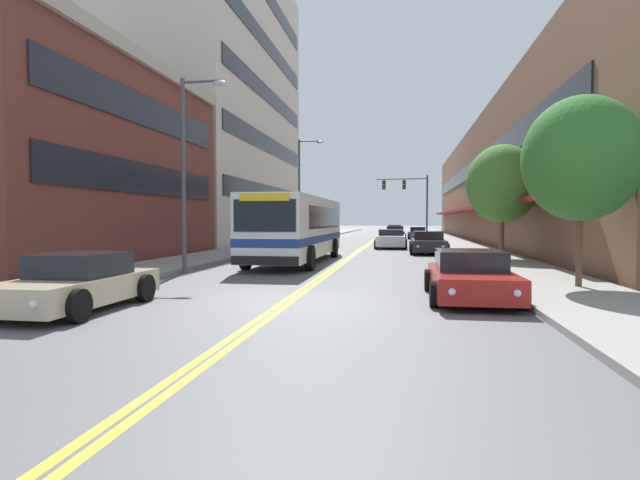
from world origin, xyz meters
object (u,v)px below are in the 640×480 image
(car_silver_parked_left_near, at_px, (320,236))
(car_champagne_parked_left_far, at_px, (302,239))
(car_white_moving_lead, at_px, (391,239))
(car_black_moving_second, at_px, (395,234))
(street_lamp_left_far, at_px, (302,183))
(street_tree_right_mid, at_px, (502,184))
(car_red_parked_right_foreground, at_px, (470,277))
(car_slate_blue_parked_right_far, at_px, (418,233))
(traffic_signal_mast, at_px, (410,194))
(car_charcoal_parked_right_mid, at_px, (428,243))
(street_lamp_left_near, at_px, (189,158))
(car_beige_parked_left_mid, at_px, (77,283))
(street_tree_right_near, at_px, (581,159))
(city_bus, at_px, (298,226))
(car_navy_moving_third, at_px, (395,231))

(car_silver_parked_left_near, relative_size, car_champagne_parked_left_far, 1.01)
(car_white_moving_lead, bearing_deg, car_black_moving_second, 89.49)
(street_lamp_left_far, height_order, street_tree_right_mid, street_lamp_left_far)
(car_red_parked_right_foreground, xyz_separation_m, car_slate_blue_parked_right_far, (-0.12, 39.83, 0.02))
(car_white_moving_lead, relative_size, traffic_signal_mast, 0.73)
(car_charcoal_parked_right_mid, relative_size, street_lamp_left_near, 0.66)
(car_silver_parked_left_near, height_order, street_lamp_left_far, street_lamp_left_far)
(car_beige_parked_left_mid, xyz_separation_m, car_black_moving_second, (6.43, 37.87, 0.05))
(car_silver_parked_left_near, distance_m, car_beige_parked_left_mid, 32.63)
(street_tree_right_near, bearing_deg, car_slate_blue_parked_right_far, 94.91)
(car_beige_parked_left_mid, relative_size, car_white_moving_lead, 0.90)
(car_beige_parked_left_mid, bearing_deg, car_charcoal_parked_right_mid, 66.85)
(car_charcoal_parked_right_mid, xyz_separation_m, street_lamp_left_near, (-9.32, -12.59, 3.66))
(city_bus, xyz_separation_m, car_navy_moving_third, (3.95, 37.36, -1.05))
(car_navy_moving_third, bearing_deg, car_red_parked_right_foreground, -86.87)
(car_navy_moving_third, relative_size, traffic_signal_mast, 0.66)
(car_black_moving_second, distance_m, traffic_signal_mast, 5.67)
(car_black_moving_second, xyz_separation_m, street_tree_right_mid, (5.37, -22.85, 3.08))
(city_bus, xyz_separation_m, street_tree_right_mid, (9.56, 1.92, 2.02))
(car_slate_blue_parked_right_far, relative_size, street_lamp_left_far, 0.57)
(car_black_moving_second, distance_m, street_lamp_left_near, 31.36)
(car_navy_moving_third, xyz_separation_m, traffic_signal_mast, (1.63, -8.78, 3.95))
(car_white_moving_lead, xyz_separation_m, car_navy_moving_third, (-0.13, 24.99, 0.02))
(street_tree_right_near, bearing_deg, street_lamp_left_near, 167.64)
(street_lamp_left_far, bearing_deg, traffic_signal_mast, 56.86)
(car_navy_moving_third, bearing_deg, street_lamp_left_far, -107.52)
(car_slate_blue_parked_right_far, relative_size, street_tree_right_near, 0.90)
(car_slate_blue_parked_right_far, bearing_deg, car_silver_parked_left_near, -130.43)
(car_red_parked_right_foreground, relative_size, car_charcoal_parked_right_mid, 0.93)
(car_champagne_parked_left_far, height_order, car_slate_blue_parked_right_far, car_champagne_parked_left_far)
(car_silver_parked_left_near, bearing_deg, car_white_moving_lead, -48.66)
(car_silver_parked_left_near, height_order, traffic_signal_mast, traffic_signal_mast)
(street_tree_right_near, bearing_deg, car_white_moving_lead, 105.17)
(street_tree_right_near, distance_m, street_tree_right_mid, 10.24)
(street_lamp_left_near, bearing_deg, car_navy_moving_third, 80.87)
(city_bus, relative_size, traffic_signal_mast, 1.78)
(car_champagne_parked_left_far, distance_m, street_tree_right_near, 23.52)
(car_red_parked_right_foreground, xyz_separation_m, street_tree_right_near, (3.14, 1.82, 3.10))
(car_navy_moving_third, height_order, street_lamp_left_far, street_lamp_left_far)
(city_bus, relative_size, car_white_moving_lead, 2.45)
(car_navy_moving_third, bearing_deg, car_white_moving_lead, -89.70)
(street_tree_right_near, bearing_deg, car_charcoal_parked_right_mid, 102.18)
(car_slate_blue_parked_right_far, relative_size, car_white_moving_lead, 1.00)
(street_lamp_left_near, distance_m, street_lamp_left_far, 21.09)
(car_beige_parked_left_mid, xyz_separation_m, street_tree_right_mid, (11.80, 15.02, 3.13))
(city_bus, distance_m, car_red_parked_right_foreground, 12.12)
(car_red_parked_right_foreground, xyz_separation_m, street_tree_right_mid, (3.02, 12.06, 3.15))
(car_navy_moving_third, relative_size, street_tree_right_mid, 0.79)
(city_bus, relative_size, car_navy_moving_third, 2.69)
(car_champagne_parked_left_far, relative_size, car_slate_blue_parked_right_far, 0.93)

